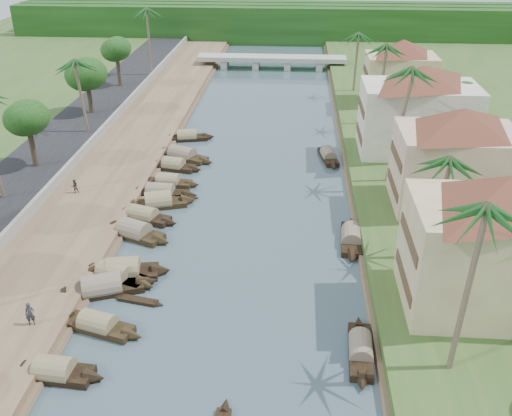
# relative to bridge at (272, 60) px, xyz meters

# --- Properties ---
(ground) EXTENTS (220.00, 220.00, 0.00)m
(ground) POSITION_rel_bridge_xyz_m (-0.00, -72.00, -1.72)
(ground) COLOR #3B4F58
(ground) RESTS_ON ground
(left_bank) EXTENTS (10.00, 180.00, 0.80)m
(left_bank) POSITION_rel_bridge_xyz_m (-16.00, -52.00, -1.32)
(left_bank) COLOR brown
(left_bank) RESTS_ON ground
(right_bank) EXTENTS (16.00, 180.00, 1.20)m
(right_bank) POSITION_rel_bridge_xyz_m (19.00, -52.00, -1.12)
(right_bank) COLOR #2F4C1E
(right_bank) RESTS_ON ground
(road) EXTENTS (8.00, 180.00, 1.40)m
(road) POSITION_rel_bridge_xyz_m (-24.50, -52.00, -1.02)
(road) COLOR black
(road) RESTS_ON ground
(retaining_wall) EXTENTS (0.40, 180.00, 1.10)m
(retaining_wall) POSITION_rel_bridge_xyz_m (-20.20, -52.00, -0.37)
(retaining_wall) COLOR gray
(retaining_wall) RESTS_ON left_bank
(treeline) EXTENTS (120.00, 14.00, 8.00)m
(treeline) POSITION_rel_bridge_xyz_m (-0.00, 28.00, 2.28)
(treeline) COLOR #11350E
(treeline) RESTS_ON ground
(bridge) EXTENTS (28.00, 4.00, 2.40)m
(bridge) POSITION_rel_bridge_xyz_m (0.00, 0.00, 0.00)
(bridge) COLOR #9E9E94
(bridge) RESTS_ON ground
(building_near) EXTENTS (14.85, 14.85, 10.20)m
(building_near) POSITION_rel_bridge_xyz_m (18.99, -74.00, 4.66)
(building_near) COLOR beige
(building_near) RESTS_ON right_bank
(building_mid) EXTENTS (14.11, 14.11, 9.70)m
(building_mid) POSITION_rel_bridge_xyz_m (19.99, -58.00, 4.41)
(building_mid) COLOR beige
(building_mid) RESTS_ON right_bank
(building_far) EXTENTS (15.59, 15.59, 10.20)m
(building_far) POSITION_rel_bridge_xyz_m (18.99, -44.00, 4.66)
(building_far) COLOR white
(building_far) RESTS_ON right_bank
(building_distant) EXTENTS (12.62, 12.62, 9.20)m
(building_distant) POSITION_rel_bridge_xyz_m (19.99, -24.00, 4.16)
(building_distant) COLOR beige
(building_distant) RESTS_ON right_bank
(sampan_1) EXTENTS (7.06, 2.17, 2.09)m
(sampan_1) POSITION_rel_bridge_xyz_m (-10.09, -82.28, -1.31)
(sampan_1) COLOR black
(sampan_1) RESTS_ON ground
(sampan_2) EXTENTS (7.52, 3.55, 1.99)m
(sampan_2) POSITION_rel_bridge_xyz_m (-8.79, -77.53, -1.31)
(sampan_2) COLOR black
(sampan_2) RESTS_ON ground
(sampan_3) EXTENTS (8.98, 4.84, 2.37)m
(sampan_3) POSITION_rel_bridge_xyz_m (-9.88, -73.12, -1.30)
(sampan_3) COLOR black
(sampan_3) RESTS_ON ground
(sampan_4) EXTENTS (7.75, 4.24, 2.18)m
(sampan_4) POSITION_rel_bridge_xyz_m (-9.39, -71.31, -1.31)
(sampan_4) COLOR black
(sampan_4) RESTS_ON ground
(sampan_5) EXTENTS (8.10, 3.20, 2.48)m
(sampan_5) POSITION_rel_bridge_xyz_m (-8.85, -70.74, -1.30)
(sampan_5) COLOR black
(sampan_5) RESTS_ON ground
(sampan_6) EXTENTS (8.04, 4.86, 2.36)m
(sampan_6) POSITION_rel_bridge_xyz_m (-9.63, -64.29, -1.30)
(sampan_6) COLOR black
(sampan_6) RESTS_ON ground
(sampan_7) EXTENTS (7.61, 3.82, 2.03)m
(sampan_7) POSITION_rel_bridge_xyz_m (-9.57, -61.12, -1.31)
(sampan_7) COLOR black
(sampan_7) RESTS_ON ground
(sampan_8) EXTENTS (8.05, 4.14, 2.41)m
(sampan_8) POSITION_rel_bridge_xyz_m (-8.79, -58.20, -1.30)
(sampan_8) COLOR black
(sampan_8) RESTS_ON ground
(sampan_9) EXTENTS (8.31, 2.13, 2.10)m
(sampan_9) POSITION_rel_bridge_xyz_m (-9.11, -55.85, -1.31)
(sampan_9) COLOR black
(sampan_9) RESTS_ON ground
(sampan_10) EXTENTS (7.23, 2.07, 2.00)m
(sampan_10) POSITION_rel_bridge_xyz_m (-8.83, -53.21, -1.31)
(sampan_10) COLOR black
(sampan_10) RESTS_ON ground
(sampan_11) EXTENTS (7.24, 3.08, 2.06)m
(sampan_11) POSITION_rel_bridge_xyz_m (-9.12, -48.74, -1.31)
(sampan_11) COLOR black
(sampan_11) RESTS_ON ground
(sampan_12) EXTENTS (9.00, 5.59, 2.19)m
(sampan_12) POSITION_rel_bridge_xyz_m (-8.75, -45.41, -1.31)
(sampan_12) COLOR black
(sampan_12) RESTS_ON ground
(sampan_13) EXTENTS (7.54, 3.05, 2.05)m
(sampan_13) POSITION_rel_bridge_xyz_m (-9.27, -39.19, -1.31)
(sampan_13) COLOR black
(sampan_13) RESTS_ON ground
(sampan_14) EXTENTS (1.80, 7.59, 1.87)m
(sampan_14) POSITION_rel_bridge_xyz_m (9.68, -78.83, -1.32)
(sampan_14) COLOR black
(sampan_14) RESTS_ON ground
(sampan_15) EXTENTS (2.14, 8.02, 2.14)m
(sampan_15) POSITION_rel_bridge_xyz_m (10.22, -63.92, -1.31)
(sampan_15) COLOR black
(sampan_15) RESTS_ON ground
(sampan_16) EXTENTS (2.71, 7.61, 1.88)m
(sampan_16) POSITION_rel_bridge_xyz_m (8.93, -44.41, -1.32)
(sampan_16) COLOR black
(sampan_16) RESTS_ON ground
(canoe_1) EXTENTS (4.37, 1.53, 0.70)m
(canoe_1) POSITION_rel_bridge_xyz_m (-6.81, -74.10, -1.62)
(canoe_1) COLOR black
(canoe_1) RESTS_ON ground
(canoe_2) EXTENTS (6.27, 1.06, 0.91)m
(canoe_2) POSITION_rel_bridge_xyz_m (-8.05, -56.15, -1.62)
(canoe_2) COLOR black
(canoe_2) RESTS_ON ground
(palm_0) EXTENTS (3.20, 3.20, 12.87)m
(palm_0) POSITION_rel_bridge_xyz_m (15.00, -80.92, 10.50)
(palm_0) COLOR #6E5E49
(palm_0) RESTS_ON ground
(palm_1) EXTENTS (3.20, 3.20, 10.25)m
(palm_1) POSITION_rel_bridge_xyz_m (16.00, -67.86, 7.99)
(palm_1) COLOR #6E5E49
(palm_1) RESTS_ON ground
(palm_2) EXTENTS (3.20, 3.20, 13.38)m
(palm_2) POSITION_rel_bridge_xyz_m (15.00, -52.78, 11.02)
(palm_2) COLOR #6E5E49
(palm_2) RESTS_ON ground
(palm_3) EXTENTS (3.20, 3.20, 11.84)m
(palm_3) POSITION_rel_bridge_xyz_m (16.00, -34.03, 9.52)
(palm_3) COLOR #6E5E49
(palm_3) RESTS_ON ground
(palm_6) EXTENTS (3.20, 3.20, 10.55)m
(palm_6) POSITION_rel_bridge_xyz_m (-22.00, -40.53, 8.47)
(palm_6) COLOR #6E5E49
(palm_6) RESTS_ON ground
(palm_7) EXTENTS (3.20, 3.20, 10.34)m
(palm_7) POSITION_rel_bridge_xyz_m (14.00, -18.14, 8.07)
(palm_7) COLOR #6E5E49
(palm_7) RESTS_ON ground
(palm_8) EXTENTS (3.20, 3.20, 12.43)m
(palm_8) POSITION_rel_bridge_xyz_m (-20.50, -11.21, 10.28)
(palm_8) COLOR #6E5E49
(palm_8) RESTS_ON ground
(tree_3) EXTENTS (4.49, 4.49, 7.41)m
(tree_3) POSITION_rel_bridge_xyz_m (-24.00, -51.99, 5.13)
(tree_3) COLOR #403225
(tree_3) RESTS_ON ground
(tree_4) EXTENTS (5.21, 5.21, 7.58)m
(tree_4) POSITION_rel_bridge_xyz_m (-24.00, -32.89, 5.03)
(tree_4) COLOR #403225
(tree_4) RESTS_ON ground
(tree_5) EXTENTS (4.36, 4.36, 7.62)m
(tree_5) POSITION_rel_bridge_xyz_m (-24.00, -18.57, 5.38)
(tree_5) COLOR #403225
(tree_5) RESTS_ON ground
(tree_6) EXTENTS (5.00, 5.00, 7.84)m
(tree_6) POSITION_rel_bridge_xyz_m (24.00, -42.19, 5.17)
(tree_6) COLOR #403225
(tree_6) RESTS_ON ground
(person_near) EXTENTS (0.77, 0.64, 1.79)m
(person_near) POSITION_rel_bridge_xyz_m (-13.23, -78.26, -0.03)
(person_near) COLOR #27282F
(person_near) RESTS_ON left_bank
(person_far) EXTENTS (0.90, 0.87, 1.46)m
(person_far) POSITION_rel_bridge_xyz_m (-17.66, -57.26, -0.19)
(person_far) COLOR #362F25
(person_far) RESTS_ON left_bank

